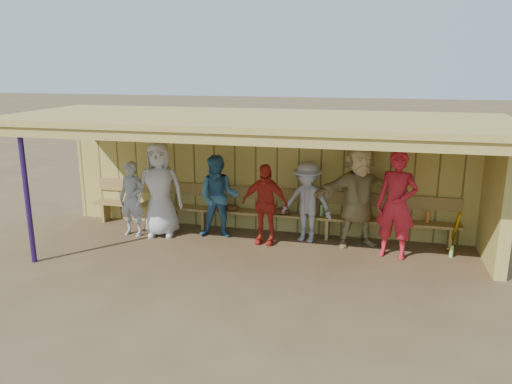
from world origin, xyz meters
TOP-DOWN VIEW (x-y plane):
  - ground at (0.00, 0.00)m, footprint 90.00×90.00m
  - player_a at (-2.55, 0.32)m, footprint 0.59×0.43m
  - player_b at (-2.00, 0.45)m, footprint 1.05×0.80m
  - player_c at (-0.83, 0.63)m, footprint 0.89×0.74m
  - player_d at (0.14, 0.49)m, footprint 0.95×0.47m
  - player_e at (0.91, 0.81)m, footprint 1.14×0.82m
  - player_f at (1.88, 0.80)m, footprint 1.93×1.23m
  - player_g at (2.55, 0.34)m, footprint 0.81×0.63m
  - dugout_structure at (0.39, 0.69)m, footprint 8.80×3.20m
  - bench at (0.00, 1.12)m, footprint 7.60×0.34m
  - dugout_equipment at (-0.03, 0.99)m, footprint 6.06×0.62m

SIDE VIEW (x-z plane):
  - ground at x=0.00m, z-range 0.00..0.00m
  - dugout_equipment at x=-0.03m, z-range 0.09..0.89m
  - bench at x=0.00m, z-range 0.06..0.99m
  - player_a at x=-2.55m, z-range 0.00..1.52m
  - player_d at x=0.14m, z-range 0.00..1.57m
  - player_e at x=0.91m, z-range 0.00..1.58m
  - player_c at x=-0.83m, z-range 0.00..1.66m
  - player_b at x=-2.00m, z-range 0.00..1.92m
  - player_g at x=2.55m, z-range 0.00..1.95m
  - player_f at x=1.88m, z-range 0.00..1.99m
  - dugout_structure at x=0.39m, z-range 0.44..2.94m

